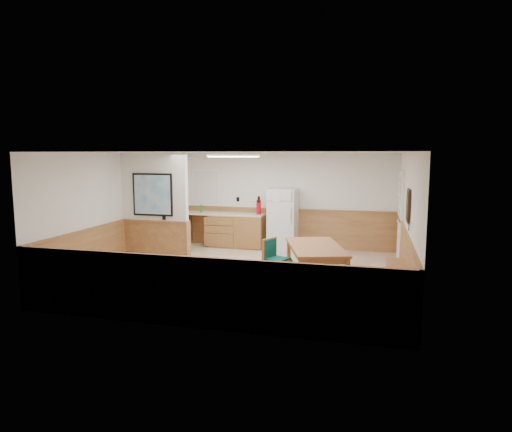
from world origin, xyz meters
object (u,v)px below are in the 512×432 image
(dining_bench, at_px, (396,273))
(dining_chair, at_px, (274,257))
(fire_extinguisher, at_px, (259,206))
(refrigerator, at_px, (283,219))
(soap_bottle, at_px, (201,208))
(dining_table, at_px, (315,250))

(dining_bench, distance_m, dining_chair, 2.28)
(dining_bench, relative_size, fire_extinguisher, 3.39)
(refrigerator, height_order, dining_bench, refrigerator)
(dining_chair, relative_size, fire_extinguisher, 1.78)
(soap_bottle, bearing_deg, dining_table, -41.25)
(refrigerator, bearing_deg, dining_chair, -81.00)
(refrigerator, height_order, dining_table, refrigerator)
(dining_table, bearing_deg, dining_chair, 163.63)
(fire_extinguisher, relative_size, soap_bottle, 2.41)
(soap_bottle, bearing_deg, dining_bench, -32.43)
(dining_table, xyz_separation_m, dining_chair, (-0.81, -0.01, -0.16))
(refrigerator, distance_m, dining_chair, 3.04)
(dining_bench, bearing_deg, soap_bottle, 149.65)
(dining_table, distance_m, soap_bottle, 4.68)
(dining_table, height_order, soap_bottle, soap_bottle)
(dining_table, relative_size, dining_bench, 1.26)
(dining_bench, bearing_deg, fire_extinguisher, 139.26)
(dining_chair, bearing_deg, soap_bottle, 153.62)
(refrigerator, distance_m, fire_extinguisher, 0.72)
(dining_bench, bearing_deg, dining_table, 178.79)
(dining_bench, height_order, dining_chair, dining_chair)
(dining_bench, xyz_separation_m, dining_chair, (-2.27, 0.07, 0.15))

